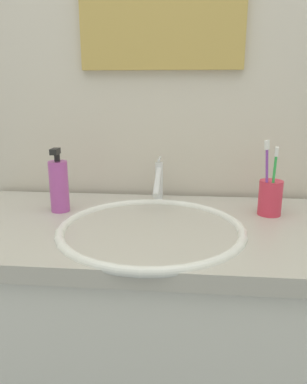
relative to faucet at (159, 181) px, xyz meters
name	(u,v)px	position (x,y,z in m)	size (l,w,h in m)	color
tiled_wall_back	(162,77)	(0.00, 0.13, 0.31)	(2.34, 0.04, 2.40)	beige
vanity_counter	(153,354)	(0.00, -0.18, -0.48)	(1.14, 0.54, 0.82)	silver
sink_basin	(152,244)	(0.00, -0.22, -0.11)	(0.48, 0.48, 0.11)	white
faucet	(159,181)	(0.00, 0.00, 0.00)	(0.02, 0.17, 0.14)	silver
toothbrush_cup	(270,198)	(0.32, -0.08, -0.02)	(0.06, 0.06, 0.10)	#D8334C
toothbrush_purple	(267,174)	(0.30, -0.10, 0.05)	(0.03, 0.03, 0.21)	purple
toothbrush_green	(274,177)	(0.31, -0.10, 0.04)	(0.01, 0.04, 0.19)	green
soap_dispenser	(59,185)	(-0.28, -0.10, 0.01)	(0.05, 0.06, 0.18)	#B24CA5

